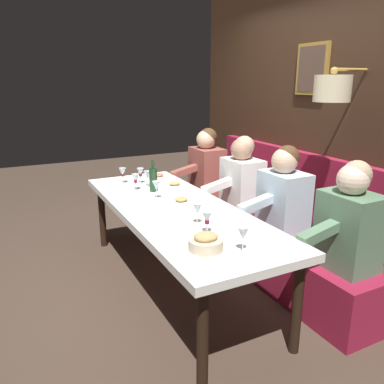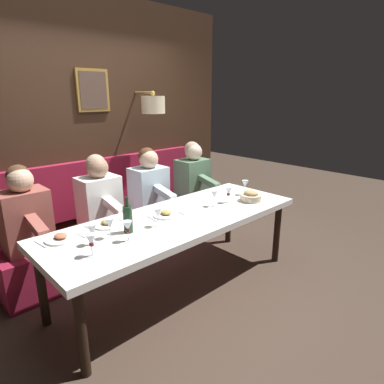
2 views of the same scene
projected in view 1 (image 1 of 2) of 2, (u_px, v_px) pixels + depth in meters
ground_plane at (176, 285)px, 3.41m from camera, size 12.00×12.00×0.00m
dining_table at (175, 214)px, 3.23m from camera, size 0.90×2.49×0.74m
banquette_bench at (258, 244)px, 3.74m from camera, size 0.52×2.69×0.45m
back_wall_panel at (313, 123)px, 3.66m from camera, size 0.59×3.89×2.90m
diner_nearest at (349, 220)px, 2.69m from camera, size 0.60×0.40×0.79m
diner_near at (283, 194)px, 3.29m from camera, size 0.60×0.40×0.79m
diner_middle at (242, 178)px, 3.84m from camera, size 0.60×0.40×0.79m
diner_far at (206, 165)px, 4.46m from camera, size 0.60×0.40×0.79m
place_setting_0 at (158, 177)px, 4.16m from camera, size 0.24×0.32×0.05m
place_setting_1 at (181, 201)px, 3.30m from camera, size 0.24×0.32×0.05m
place_setting_2 at (175, 185)px, 3.81m from camera, size 0.24×0.32×0.05m
wine_glass_0 at (207, 218)px, 2.60m from camera, size 0.07×0.07×0.16m
wine_glass_1 at (140, 173)px, 3.90m from camera, size 0.07×0.07×0.16m
wine_glass_2 at (197, 210)px, 2.77m from camera, size 0.07×0.07×0.16m
wine_glass_3 at (123, 172)px, 3.91m from camera, size 0.07×0.07×0.16m
wine_glass_4 at (147, 176)px, 3.77m from camera, size 0.07×0.07×0.16m
wine_glass_5 at (243, 234)px, 2.32m from camera, size 0.07×0.07×0.16m
wine_glass_6 at (136, 179)px, 3.65m from camera, size 0.07×0.07×0.16m
wine_glass_7 at (156, 186)px, 3.39m from camera, size 0.07×0.07×0.16m
wine_bottle at (153, 179)px, 3.63m from camera, size 0.08×0.08×0.30m
bread_bowl at (206, 242)px, 2.38m from camera, size 0.22×0.22×0.12m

